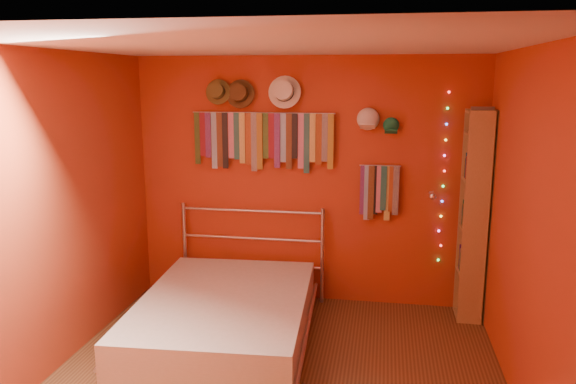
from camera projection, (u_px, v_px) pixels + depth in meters
The scene contains 16 objects.
ground at pixel (274, 384), 4.25m from camera, with size 3.50×3.50×0.00m, color #4F311B.
back_wall at pixel (307, 181), 5.69m from camera, with size 3.50×0.02×2.50m, color #AA451B.
right_wall at pixel (532, 237), 3.71m from camera, with size 0.02×3.50×2.50m, color #AA451B.
left_wall at pixel (49, 215), 4.30m from camera, with size 0.02×3.50×2.50m, color #AA451B.
ceiling at pixel (272, 45), 3.75m from camera, with size 3.50×3.50×0.02m, color white.
tie_rack at pixel (263, 138), 5.62m from camera, with size 1.45×0.03×0.60m.
small_tie_rack at pixel (379, 190), 5.52m from camera, with size 0.40×0.03×0.55m.
fedora_olive at pixel (217, 91), 5.57m from camera, with size 0.25×0.14×0.25m.
fedora_brown at pixel (239, 93), 5.54m from camera, with size 0.29×0.16×0.28m.
fedora_white at pixel (284, 91), 5.45m from camera, with size 0.32×0.18×0.32m.
cap_white at pixel (368, 119), 5.41m from camera, with size 0.20×0.25×0.20m.
cap_green at pixel (391, 125), 5.39m from camera, with size 0.17×0.21×0.17m.
fairy_lights at pixel (443, 179), 5.42m from camera, with size 0.05×0.02×1.67m.
reading_lamp at pixel (432, 195), 5.28m from camera, with size 0.07×0.29×0.09m.
bookshelf at pixel (478, 215), 5.25m from camera, with size 0.25×0.34×2.00m.
bed at pixel (225, 318), 4.89m from camera, with size 1.61×2.10×1.00m.
Camera 1 is at (0.77, -3.80, 2.28)m, focal length 35.00 mm.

